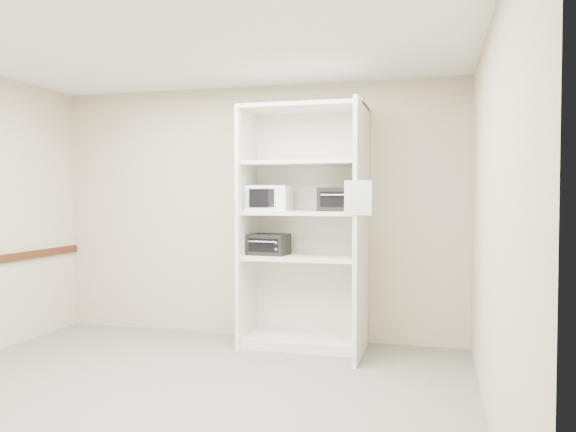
% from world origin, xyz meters
% --- Properties ---
extents(floor, '(4.50, 4.00, 0.01)m').
position_xyz_m(floor, '(0.00, 0.00, 0.00)').
color(floor, slate).
rests_on(floor, ground).
extents(ceiling, '(4.50, 4.00, 0.01)m').
position_xyz_m(ceiling, '(0.00, 0.00, 2.70)').
color(ceiling, white).
extents(wall_back, '(4.50, 0.02, 2.70)m').
position_xyz_m(wall_back, '(0.00, 2.00, 1.35)').
color(wall_back, beige).
rests_on(wall_back, ground).
extents(wall_right, '(0.02, 4.00, 2.70)m').
position_xyz_m(wall_right, '(2.25, 0.00, 1.35)').
color(wall_right, beige).
rests_on(wall_right, ground).
extents(shelving_unit, '(1.24, 0.92, 2.42)m').
position_xyz_m(shelving_unit, '(0.67, 1.70, 1.13)').
color(shelving_unit, silver).
rests_on(shelving_unit, floor).
extents(microwave, '(0.43, 0.33, 0.26)m').
position_xyz_m(microwave, '(0.27, 1.68, 1.50)').
color(microwave, white).
rests_on(microwave, shelving_unit).
extents(toaster_oven_upper, '(0.43, 0.34, 0.23)m').
position_xyz_m(toaster_oven_upper, '(0.98, 1.70, 1.49)').
color(toaster_oven_upper, black).
rests_on(toaster_oven_upper, shelving_unit).
extents(toaster_oven_lower, '(0.41, 0.33, 0.21)m').
position_xyz_m(toaster_oven_lower, '(0.26, 1.69, 1.03)').
color(toaster_oven_lower, black).
rests_on(toaster_oven_lower, shelving_unit).
extents(paper_sign, '(0.23, 0.02, 0.30)m').
position_xyz_m(paper_sign, '(1.25, 1.07, 1.50)').
color(paper_sign, white).
rests_on(paper_sign, shelving_unit).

